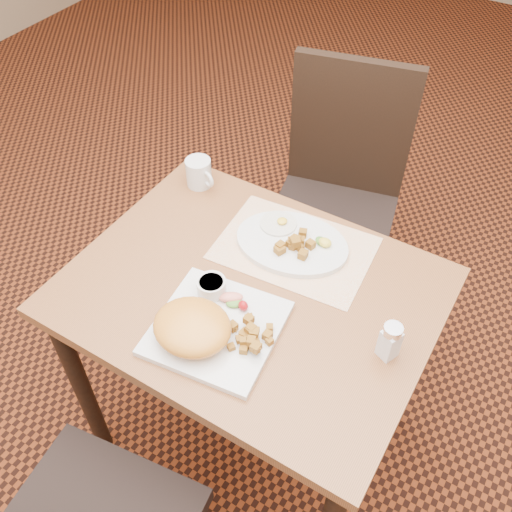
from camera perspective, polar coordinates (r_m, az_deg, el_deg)
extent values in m
plane|color=black|center=(2.05, -0.39, -16.91)|extent=(8.00, 8.00, 0.00)
cube|color=brown|center=(1.44, -0.53, -3.68)|extent=(0.90, 0.70, 0.03)
cylinder|color=black|center=(1.79, -17.00, -12.45)|extent=(0.05, 0.05, 0.71)
cylinder|color=black|center=(2.03, -5.63, -0.40)|extent=(0.05, 0.05, 0.71)
cylinder|color=black|center=(1.83, 15.57, -9.91)|extent=(0.05, 0.05, 0.71)
cylinder|color=black|center=(1.81, -16.15, -20.68)|extent=(0.04, 0.04, 0.42)
cube|color=black|center=(2.04, 7.44, 3.37)|extent=(0.50, 0.50, 0.05)
cylinder|color=black|center=(2.33, 12.20, 0.96)|extent=(0.04, 0.04, 0.42)
cylinder|color=black|center=(2.08, 10.50, -5.74)|extent=(0.04, 0.04, 0.42)
cylinder|color=black|center=(2.36, 3.66, 2.95)|extent=(0.04, 0.04, 0.42)
cylinder|color=black|center=(2.12, 0.99, -3.41)|extent=(0.04, 0.04, 0.42)
cube|color=black|center=(2.04, 9.49, 12.59)|extent=(0.42, 0.13, 0.50)
cube|color=white|center=(1.52, 3.87, 0.78)|extent=(0.42, 0.31, 0.00)
cube|color=silver|center=(1.34, -3.95, -7.20)|extent=(0.31, 0.31, 0.02)
ellipsoid|color=orange|center=(1.29, -6.40, -7.05)|extent=(0.18, 0.16, 0.07)
ellipsoid|color=orange|center=(1.29, -5.93, -8.69)|extent=(0.07, 0.07, 0.03)
ellipsoid|color=orange|center=(1.35, -7.65, -5.63)|extent=(0.07, 0.07, 0.03)
cylinder|color=silver|center=(1.38, -4.49, -3.05)|extent=(0.07, 0.07, 0.04)
cylinder|color=beige|center=(1.37, -4.51, -2.66)|extent=(0.06, 0.06, 0.01)
ellipsoid|color=#387223|center=(1.36, -2.19, -4.73)|extent=(0.05, 0.05, 0.01)
ellipsoid|color=red|center=(1.35, -1.29, -4.99)|extent=(0.03, 0.03, 0.03)
ellipsoid|color=#F28C72|center=(1.37, -2.54, -4.13)|extent=(0.07, 0.06, 0.02)
cylinder|color=white|center=(1.55, 2.25, 3.26)|extent=(0.10, 0.10, 0.01)
ellipsoid|color=yellow|center=(1.55, 2.63, 3.52)|extent=(0.03, 0.03, 0.01)
ellipsoid|color=#387223|center=(1.51, 6.58, 1.46)|extent=(0.05, 0.04, 0.01)
ellipsoid|color=yellow|center=(1.50, 6.92, 1.36)|extent=(0.04, 0.03, 0.02)
cube|color=white|center=(1.30, 13.17, -8.54)|extent=(0.05, 0.05, 0.08)
cylinder|color=silver|center=(1.27, 13.55, -7.24)|extent=(0.05, 0.05, 0.02)
cylinder|color=silver|center=(1.70, -5.75, 8.31)|extent=(0.08, 0.08, 0.08)
torus|color=silver|center=(1.67, -4.84, 7.65)|extent=(0.05, 0.03, 0.05)
cube|color=#A56A1A|center=(1.32, -2.17, -7.18)|extent=(0.02, 0.02, 0.01)
cube|color=#A56A1A|center=(1.31, -0.61, -7.60)|extent=(0.02, 0.02, 0.02)
cube|color=#A56A1A|center=(1.32, -2.32, -7.04)|extent=(0.02, 0.02, 0.02)
cube|color=#A56A1A|center=(1.30, 1.15, -7.95)|extent=(0.02, 0.02, 0.02)
cube|color=#A56A1A|center=(1.31, -1.16, -7.74)|extent=(0.02, 0.02, 0.02)
cube|color=#A56A1A|center=(1.31, -1.23, -7.83)|extent=(0.02, 0.02, 0.02)
cube|color=#A56A1A|center=(1.31, -0.68, -6.28)|extent=(0.02, 0.02, 0.02)
cube|color=#A56A1A|center=(1.28, -1.31, -8.49)|extent=(0.02, 0.02, 0.01)
cube|color=#A56A1A|center=(1.30, -1.66, -8.32)|extent=(0.02, 0.02, 0.01)
cube|color=#A56A1A|center=(1.31, -0.77, -7.75)|extent=(0.02, 0.02, 0.02)
cube|color=#A56A1A|center=(1.29, -0.12, -8.65)|extent=(0.03, 0.03, 0.02)
cube|color=#A56A1A|center=(1.29, -0.23, -9.08)|extent=(0.02, 0.02, 0.02)
cube|color=#A56A1A|center=(1.27, -0.02, -9.12)|extent=(0.02, 0.02, 0.02)
cube|color=#A56A1A|center=(1.29, -0.71, -7.39)|extent=(0.02, 0.02, 0.02)
cube|color=#A56A1A|center=(1.28, -1.24, -9.28)|extent=(0.02, 0.03, 0.02)
cube|color=#A56A1A|center=(1.29, -2.50, -9.07)|extent=(0.02, 0.02, 0.01)
cube|color=#A56A1A|center=(1.31, -0.65, -7.65)|extent=(0.02, 0.03, 0.02)
cube|color=#A56A1A|center=(1.29, -0.50, -7.28)|extent=(0.02, 0.02, 0.02)
cube|color=#A56A1A|center=(1.30, -0.62, -8.00)|extent=(0.03, 0.03, 0.02)
cube|color=#A56A1A|center=(1.31, -0.74, -6.38)|extent=(0.02, 0.02, 0.02)
cube|color=#A56A1A|center=(1.29, -0.17, -7.64)|extent=(0.03, 0.03, 0.02)
cube|color=#A56A1A|center=(1.32, 1.37, -7.17)|extent=(0.02, 0.02, 0.01)
cube|color=#A56A1A|center=(1.30, 1.37, -8.53)|extent=(0.02, 0.02, 0.02)
cube|color=#A56A1A|center=(1.27, 0.02, -9.17)|extent=(0.02, 0.03, 0.02)
cube|color=#A56A1A|center=(1.28, -0.47, -8.52)|extent=(0.02, 0.03, 0.02)
cube|color=#A56A1A|center=(1.48, 2.43, 0.96)|extent=(0.02, 0.03, 0.02)
cube|color=#A56A1A|center=(1.48, 3.98, 1.63)|extent=(0.02, 0.02, 0.02)
cube|color=#A56A1A|center=(1.47, 3.96, 1.39)|extent=(0.03, 0.03, 0.02)
cube|color=#A56A1A|center=(1.50, 4.51, 1.52)|extent=(0.03, 0.03, 0.02)
cube|color=#A56A1A|center=(1.49, 4.41, 0.87)|extent=(0.02, 0.02, 0.01)
cube|color=#A56A1A|center=(1.48, 3.79, 1.75)|extent=(0.02, 0.02, 0.02)
cube|color=#A56A1A|center=(1.49, 3.65, 0.92)|extent=(0.02, 0.02, 0.01)
cube|color=#A56A1A|center=(1.49, 3.87, 1.24)|extent=(0.03, 0.03, 0.02)
cube|color=#A56A1A|center=(1.50, 3.50, 1.55)|extent=(0.02, 0.02, 0.01)
cube|color=#A56A1A|center=(1.49, 5.47, 1.16)|extent=(0.03, 0.02, 0.02)
cube|color=#A56A1A|center=(1.50, 4.12, 1.50)|extent=(0.03, 0.03, 0.02)
cube|color=#A56A1A|center=(1.46, 4.72, 0.15)|extent=(0.02, 0.02, 0.02)
cube|color=#A56A1A|center=(1.48, 4.10, 1.63)|extent=(0.03, 0.03, 0.02)
cube|color=#A56A1A|center=(1.47, 2.38, 0.64)|extent=(0.03, 0.03, 0.02)
cube|color=#A56A1A|center=(1.49, 3.48, 1.27)|extent=(0.02, 0.02, 0.02)
cube|color=#A56A1A|center=(1.52, 4.70, 2.30)|extent=(0.03, 0.03, 0.02)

